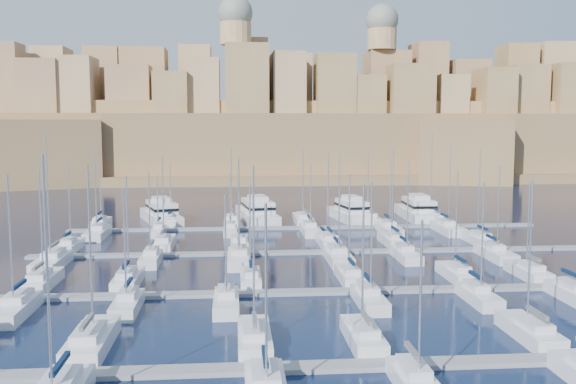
{
  "coord_description": "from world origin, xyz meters",
  "views": [
    {
      "loc": [
        -12.78,
        -81.25,
        18.86
      ],
      "look_at": [
        -5.46,
        6.0,
        9.49
      ],
      "focal_mm": 40.0,
      "sensor_mm": 36.0,
      "label": 1
    }
  ],
  "objects": [
    {
      "name": "sailboat_27",
      "position": [
        1.62,
        15.72,
        0.75
      ],
      "size": [
        2.91,
        9.69,
        14.72
      ],
      "color": "silver",
      "rests_on": "ground"
    },
    {
      "name": "sailboat_25",
      "position": [
        -23.59,
        15.76,
        0.75
      ],
      "size": [
        2.93,
        9.76,
        14.2
      ],
      "color": "silver",
      "rests_on": "ground"
    },
    {
      "name": "sailboat_12",
      "position": [
        -35.1,
        -6.54,
        0.74
      ],
      "size": [
        2.75,
        9.15,
        13.76
      ],
      "color": "silver",
      "rests_on": "ground"
    },
    {
      "name": "sailboat_28",
      "position": [
        11.72,
        15.57,
        0.76
      ],
      "size": [
        2.81,
        9.37,
        15.29
      ],
      "color": "silver",
      "rests_on": "ground"
    },
    {
      "name": "sailboat_45",
      "position": [
        0.06,
        26.48,
        0.73
      ],
      "size": [
        2.78,
        9.28,
        12.23
      ],
      "color": "silver",
      "rests_on": "ground"
    },
    {
      "name": "sailboat_32",
      "position": [
        -12.27,
        3.98,
        0.76
      ],
      "size": [
        3.08,
        10.28,
        14.29
      ],
      "color": "silver",
      "rests_on": "ground"
    },
    {
      "name": "pontoon_mid_near",
      "position": [
        0.0,
        -12.0,
        0.2
      ],
      "size": [
        84.0,
        2.0,
        0.4
      ],
      "primitive_type": "cube",
      "color": "slate",
      "rests_on": "ground"
    },
    {
      "name": "motor_yacht_c",
      "position": [
        9.78,
        41.14,
        1.73
      ],
      "size": [
        7.14,
        16.45,
        5.25
      ],
      "color": "silver",
      "rests_on": "ground"
    },
    {
      "name": "sailboat_20",
      "position": [
        -13.73,
        -17.14,
        0.72
      ],
      "size": [
        2.55,
        8.5,
        12.13
      ],
      "color": "silver",
      "rests_on": "ground"
    },
    {
      "name": "motor_yacht_a",
      "position": [
        -26.83,
        41.75,
        1.73
      ],
      "size": [
        10.05,
        17.9,
        5.25
      ],
      "color": "silver",
      "rests_on": "ground"
    },
    {
      "name": "sailboat_41",
      "position": [
        24.89,
        37.97,
        0.78
      ],
      "size": [
        3.05,
        10.18,
        17.14
      ],
      "color": "silver",
      "rests_on": "ground"
    },
    {
      "name": "sailboat_26",
      "position": [
        -12.12,
        15.29,
        0.74
      ],
      "size": [
        2.64,
        8.8,
        14.17
      ],
      "color": "silver",
      "rests_on": "ground"
    },
    {
      "name": "sailboat_31",
      "position": [
        -24.12,
        5.02,
        0.73
      ],
      "size": [
        2.45,
        8.17,
        12.78
      ],
      "color": "silver",
      "rests_on": "ground"
    },
    {
      "name": "sailboat_33",
      "position": [
        1.25,
        4.1,
        0.76
      ],
      "size": [
        3.01,
        10.05,
        15.41
      ],
      "color": "silver",
      "rests_on": "ground"
    },
    {
      "name": "sailboat_34",
      "position": [
        10.88,
        4.73,
        0.74
      ],
      "size": [
        2.63,
        8.76,
        14.19
      ],
      "color": "silver",
      "rests_on": "ground"
    },
    {
      "name": "sailboat_18",
      "position": [
        -34.43,
        -17.62,
        0.75
      ],
      "size": [
        2.84,
        9.47,
        14.36
      ],
      "color": "silver",
      "rests_on": "ground"
    },
    {
      "name": "sailboat_36",
      "position": [
        -37.31,
        37.2,
        0.74
      ],
      "size": [
        2.59,
        8.63,
        13.44
      ],
      "color": "silver",
      "rests_on": "ground"
    },
    {
      "name": "sailboat_42",
      "position": [
        -35.54,
        26.18,
        0.76
      ],
      "size": [
        2.96,
        9.88,
        14.93
      ],
      "color": "silver",
      "rests_on": "ground"
    },
    {
      "name": "sailboat_17",
      "position": [
        23.12,
        -6.79,
        0.72
      ],
      "size": [
        2.59,
        8.64,
        11.98
      ],
      "color": "silver",
      "rests_on": "ground"
    },
    {
      "name": "sailboat_43",
      "position": [
        -25.71,
        27.54,
        0.7
      ],
      "size": [
        2.13,
        7.11,
        10.6
      ],
      "color": "silver",
      "rests_on": "ground"
    },
    {
      "name": "sailboat_38",
      "position": [
        -13.37,
        37.55,
        0.75
      ],
      "size": [
        2.8,
        9.32,
        14.64
      ],
      "color": "silver",
      "rests_on": "ground"
    },
    {
      "name": "sailboat_47",
      "position": [
        23.96,
        25.86,
        0.77
      ],
      "size": [
        3.16,
        10.54,
        15.39
      ],
      "color": "silver",
      "rests_on": "ground"
    },
    {
      "name": "sailboat_46",
      "position": [
        13.74,
        26.25,
        0.74
      ],
      "size": [
        2.92,
        9.75,
        13.06
      ],
      "color": "silver",
      "rests_on": "ground"
    },
    {
      "name": "sailboat_21",
      "position": [
        1.1,
        -17.14,
        0.73
      ],
      "size": [
        2.55,
        8.49,
        13.23
      ],
      "color": "silver",
      "rests_on": "ground"
    },
    {
      "name": "pontoon_mid_far",
      "position": [
        0.0,
        10.0,
        0.2
      ],
      "size": [
        84.0,
        2.0,
        0.4
      ],
      "primitive_type": "cube",
      "color": "slate",
      "rests_on": "ground"
    },
    {
      "name": "sailboat_30",
      "position": [
        -36.85,
        3.89,
        0.79
      ],
      "size": [
        3.14,
        10.47,
        17.91
      ],
      "color": "silver",
      "rests_on": "ground"
    },
    {
      "name": "sailboat_29",
      "position": [
        25.56,
        15.45,
        0.75
      ],
      "size": [
        2.74,
        9.12,
        14.93
      ],
      "color": "silver",
      "rests_on": "ground"
    },
    {
      "name": "sailboat_9",
      "position": [
        -0.22,
        -39.03,
        0.73
      ],
      "size": [
        2.48,
        8.28,
        12.68
      ],
      "color": "silver",
      "rests_on": "ground"
    },
    {
      "name": "sailboat_22",
      "position": [
        12.85,
        -16.97,
        0.73
      ],
      "size": [
        2.45,
        8.16,
        13.1
      ],
      "color": "silver",
      "rests_on": "ground"
    },
    {
      "name": "sailboat_19",
      "position": [
        -23.69,
        -16.98,
        0.73
      ],
      "size": [
        2.45,
        8.16,
        12.75
      ],
      "color": "silver",
      "rests_on": "ground"
    },
    {
      "name": "sailboat_15",
      "position": [
        0.85,
        -6.96,
        0.73
      ],
      "size": [
        2.49,
        8.3,
        13.24
      ],
      "color": "silver",
      "rests_on": "ground"
    },
    {
      "name": "ground",
      "position": [
        0.0,
        0.0,
        0.0
      ],
      "size": [
        600.0,
        600.0,
        0.0
      ],
      "primitive_type": "plane",
      "color": "black",
      "rests_on": "ground"
    },
    {
      "name": "fortified_city",
      "position": [
        -0.19,
        155.26,
        14.74
      ],
      "size": [
        460.0,
        108.95,
        59.52
      ],
      "color": "brown",
      "rests_on": "ground"
    },
    {
      "name": "pontoon_near",
      "position": [
        0.0,
        -34.0,
        0.2
      ],
      "size": [
        84.0,
        2.0,
        0.4
      ],
      "primitive_type": "cube",
      "color": "slate",
      "rests_on": "ground"
    },
    {
      "name": "sailboat_1",
      "position": [
        -24.85,
        -27.99,
        0.77
      ],
      "size": [
        3.08,
        10.27,
        15.74
      ],
      "color": "silver",
      "rests_on": "ground"
    },
    {
      "name": "motor_yacht_b",
      "position": [
        -8.41,
        42.74,
        1.73
      ],
      "size": [
        8.35,
        19.83,
        5.25
      ],
      "color": "silver",
      "rests_on": "ground"
    },
    {
      "name": "sailboat_39",
      "position": [
        0.12,
        38.2,
        0.76
      ],
      "size": [
        3.19,
        10.65,
        14.38
      ],
      "color": "silver",
      "rests_on": "ground"
    },
    {
      "name": "motor_yacht_d",
      "position": [
        23.45,
        42.18,
        1.73
      ],
      "size": [
        6.02,
        18.25,
        5.25
      ],
      "color": "silver",
      "rests_on": "ground"
    },
    {
      "name": "sailboat_37",
      "position": [
        -24.62,
        37.21,
        0.72
      ],
      "size": [
        2.59,
        8.63,
        11.73
      ],
      "color": "silver",
      "rests_on": "ground"
    },
    {
      "name": "sailboat_13",
      "position": [
        -25.3,
        -6.59,
        0.74
      ],
      "size": [
        2.72,
        9.05,
        13.16
      ],
      "color": "silver",
      "rests_on": "ground"
    },
    {
      "name": "sailboat_35",
      "position": [
        23.56,
        4.35,
        0.74
      ],
      "size": [
        2.86,
        9.54,
        13.34
      ],
      "color": "silver",
      "rests_on": "ground"
    },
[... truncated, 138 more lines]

